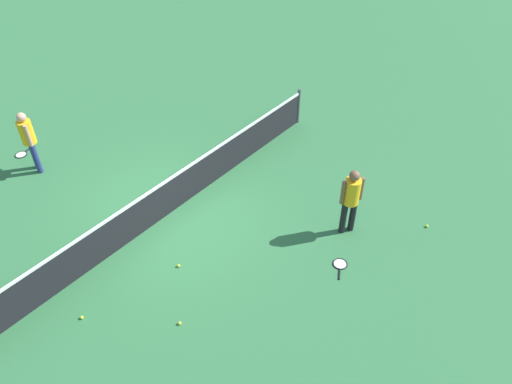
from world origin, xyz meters
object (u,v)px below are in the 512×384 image
tennis_racket_far_player (22,154)px  tennis_ball_midcourt (179,266)px  tennis_ball_near_player (427,226)px  tennis_racket_near_player (340,265)px  tennis_ball_baseline (82,317)px  player_near_side (351,197)px  player_far_side (28,137)px  tennis_ball_by_net (180,323)px

tennis_racket_far_player → tennis_ball_midcourt: bearing=-89.9°
tennis_ball_near_player → tennis_ball_midcourt: 5.62m
tennis_racket_near_player → tennis_ball_baseline: size_ratio=8.94×
tennis_racket_near_player → tennis_racket_far_player: 8.89m
tennis_ball_near_player → tennis_ball_midcourt: (-4.43, 3.45, 0.00)m
player_near_side → tennis_ball_midcourt: (-3.17, 2.09, -0.98)m
player_near_side → tennis_ball_near_player: bearing=-46.9°
player_far_side → tennis_ball_midcourt: player_far_side is taller
tennis_racket_near_player → tennis_racket_far_player: (-2.22, 8.61, 0.00)m
tennis_ball_midcourt → tennis_ball_baseline: 2.13m
tennis_ball_midcourt → tennis_ball_baseline: same height
player_near_side → player_far_side: (-3.22, 7.21, 0.00)m
tennis_ball_by_net → tennis_racket_near_player: bearing=-25.5°
tennis_racket_far_player → tennis_ball_midcourt: size_ratio=9.17×
player_near_side → tennis_ball_by_net: 4.37m
tennis_ball_baseline → player_far_side: bearing=66.5°
tennis_ball_by_net → tennis_ball_near_player: bearing=-24.0°
player_near_side → tennis_ball_by_net: size_ratio=25.76×
player_near_side → tennis_ball_baseline: size_ratio=25.76×
player_near_side → tennis_ball_near_player: size_ratio=25.76×
tennis_racket_near_player → tennis_racket_far_player: size_ratio=0.98×
tennis_racket_near_player → tennis_ball_by_net: 3.52m
player_far_side → tennis_racket_near_player: bearing=-73.5°
player_far_side → tennis_racket_far_player: 1.37m
tennis_ball_baseline → tennis_racket_near_player: bearing=-35.3°
tennis_ball_midcourt → tennis_racket_far_player: bearing=90.1°
tennis_ball_by_net → tennis_ball_baseline: bearing=126.2°
tennis_racket_far_player → tennis_ball_by_net: tennis_ball_by_net is taller
tennis_ball_by_net → tennis_ball_baseline: same height
player_near_side → tennis_ball_by_net: bearing=165.8°
tennis_racket_near_player → tennis_ball_midcourt: bearing=130.8°
tennis_ball_near_player → tennis_ball_baseline: size_ratio=1.00×
tennis_ball_baseline → tennis_ball_near_player: bearing=-31.1°
tennis_ball_midcourt → tennis_ball_baseline: (-2.07, 0.47, 0.00)m
player_far_side → tennis_ball_by_net: (-0.91, -6.16, -0.98)m
tennis_ball_midcourt → tennis_ball_baseline: size_ratio=1.00×
player_far_side → tennis_ball_by_net: 6.30m
player_near_side → player_far_side: size_ratio=1.00×
tennis_ball_near_player → tennis_ball_baseline: (-6.51, 3.92, 0.00)m
player_far_side → tennis_ball_by_net: size_ratio=25.76×
player_far_side → tennis_racket_near_player: size_ratio=2.88×
player_far_side → tennis_ball_near_player: 9.72m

